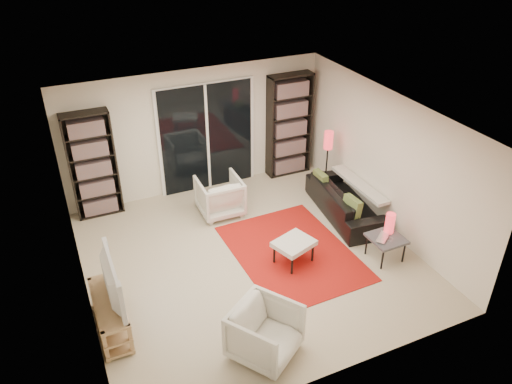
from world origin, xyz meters
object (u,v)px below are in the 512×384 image
bookshelf_left (93,165)px  floor_lamp (328,147)px  bookshelf_right (289,126)px  side_table (386,240)px  sofa (345,201)px  armchair_back (220,196)px  tv_stand (110,314)px  armchair_front (265,332)px  ottoman (294,244)px

bookshelf_left → floor_lamp: 4.26m
bookshelf_right → side_table: 3.30m
sofa → floor_lamp: (0.11, 0.86, 0.68)m
sofa → floor_lamp: floor_lamp is taller
side_table → floor_lamp: size_ratio=0.41×
sofa → armchair_back: (-2.04, 0.98, 0.07)m
bookshelf_left → sofa: (4.04, -1.88, -0.69)m
bookshelf_right → tv_stand: 5.21m
armchair_front → ottoman: armchair_front is taller
tv_stand → armchair_back: 3.14m
sofa → side_table: 1.36m
bookshelf_right → armchair_front: 4.94m
bookshelf_left → side_table: bearing=-39.5°
bookshelf_right → armchair_back: bookshelf_right is taller
floor_lamp → armchair_back: bearing=176.8°
ottoman → side_table: size_ratio=1.36×
side_table → floor_lamp: bearing=84.1°
sofa → armchair_back: 2.26m
tv_stand → side_table: (4.25, -0.24, 0.10)m
tv_stand → armchair_back: armchair_back is taller
bookshelf_right → ottoman: bearing=-115.8°
bookshelf_left → sofa: bookshelf_left is taller
floor_lamp → sofa: bearing=-97.0°
tv_stand → armchair_front: size_ratio=1.47×
bookshelf_left → ottoman: bearing=-47.1°
sofa → armchair_front: armchair_front is taller
armchair_front → floor_lamp: size_ratio=0.61×
bookshelf_right → sofa: (0.19, -1.88, -0.77)m
armchair_back → bookshelf_right: bearing=-153.3°
bookshelf_right → armchair_back: (-1.86, -0.90, -0.70)m
bookshelf_right → armchair_front: size_ratio=2.69×
bookshelf_left → bookshelf_right: 3.85m
bookshelf_right → ottoman: bookshelf_right is taller
armchair_front → floor_lamp: (2.80, 3.18, 0.60)m
ottoman → sofa: bearing=29.5°
sofa → floor_lamp: 1.10m
armchair_front → side_table: size_ratio=1.49×
ottoman → floor_lamp: size_ratio=0.56×
tv_stand → sofa: bearing=14.3°
tv_stand → floor_lamp: size_ratio=0.90×
sofa → ottoman: (-1.50, -0.85, 0.06)m
bookshelf_right → floor_lamp: 1.06m
armchair_back → armchair_front: armchair_front is taller
tv_stand → floor_lamp: bearing=23.8°
sofa → side_table: bearing=-178.1°
tv_stand → side_table: tv_stand is taller
tv_stand → armchair_front: armchair_front is taller
ottoman → floor_lamp: floor_lamp is taller
bookshelf_right → armchair_front: bookshelf_right is taller
tv_stand → ottoman: 2.89m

